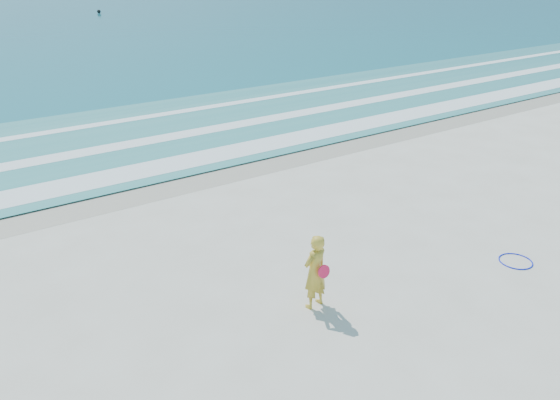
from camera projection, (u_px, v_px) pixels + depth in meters
ground at (385, 319)px, 10.60m from camera, size 400.00×400.00×0.00m
wet_sand at (185, 178)px, 17.39m from camera, size 400.00×2.40×0.00m
shallow at (129, 138)px, 21.14m from camera, size 400.00×10.00×0.01m
foam_near at (168, 165)px, 18.35m from camera, size 400.00×1.40×0.01m
foam_mid at (137, 143)px, 20.53m from camera, size 400.00×0.90×0.01m
foam_far at (108, 123)px, 23.02m from camera, size 400.00×0.60×0.01m
hoop at (516, 261)px, 12.59m from camera, size 0.98×0.98×0.03m
buoy at (99, 11)px, 68.86m from camera, size 0.45×0.45×0.45m
woman at (315, 272)px, 10.69m from camera, size 0.63×0.47×1.58m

